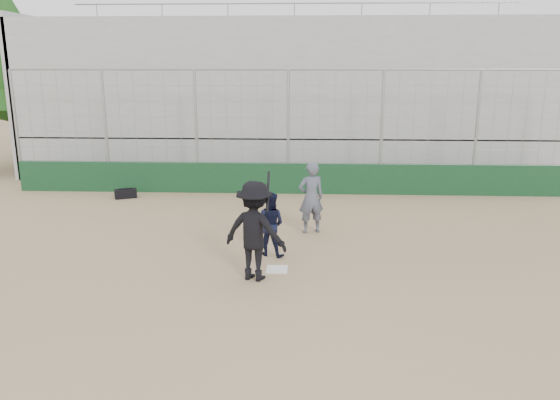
{
  "coord_description": "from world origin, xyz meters",
  "views": [
    {
      "loc": [
        0.57,
        -10.63,
        4.15
      ],
      "look_at": [
        0.0,
        1.4,
        1.15
      ],
      "focal_mm": 35.0,
      "sensor_mm": 36.0,
      "label": 1
    }
  ],
  "objects_px": {
    "batter_at_plate": "(255,231)",
    "umpire": "(311,201)",
    "catcher_crouched": "(270,234)",
    "equipment_bag": "(126,194)"
  },
  "relations": [
    {
      "from": "batter_at_plate",
      "to": "equipment_bag",
      "type": "height_order",
      "value": "batter_at_plate"
    },
    {
      "from": "catcher_crouched",
      "to": "batter_at_plate",
      "type": "bearing_deg",
      "value": -98.49
    },
    {
      "from": "batter_at_plate",
      "to": "equipment_bag",
      "type": "bearing_deg",
      "value": 126.06
    },
    {
      "from": "batter_at_plate",
      "to": "umpire",
      "type": "distance_m",
      "value": 3.34
    },
    {
      "from": "batter_at_plate",
      "to": "equipment_bag",
      "type": "xyz_separation_m",
      "value": [
        -4.75,
        6.53,
        -0.85
      ]
    },
    {
      "from": "batter_at_plate",
      "to": "umpire",
      "type": "height_order",
      "value": "batter_at_plate"
    },
    {
      "from": "catcher_crouched",
      "to": "umpire",
      "type": "xyz_separation_m",
      "value": [
        0.92,
        1.78,
        0.32
      ]
    },
    {
      "from": "batter_at_plate",
      "to": "equipment_bag",
      "type": "relative_size",
      "value": 2.88
    },
    {
      "from": "batter_at_plate",
      "to": "catcher_crouched",
      "type": "relative_size",
      "value": 2.1
    },
    {
      "from": "batter_at_plate",
      "to": "umpire",
      "type": "xyz_separation_m",
      "value": [
        1.12,
        3.14,
        -0.18
      ]
    }
  ]
}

